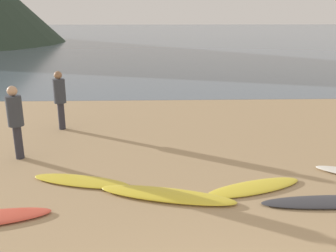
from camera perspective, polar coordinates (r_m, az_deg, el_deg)
ground_plane at (r=12.45m, az=2.35°, el=1.21°), size 120.00×120.00×0.20m
ocean_water at (r=64.31m, az=-1.18°, el=14.02°), size 140.00×100.00×0.01m
surfboard_2 at (r=7.76m, az=-13.20°, el=-8.20°), size 2.13×1.07×0.07m
surfboard_3 at (r=6.99m, az=-0.18°, el=-10.52°), size 2.64×1.23×0.10m
surfboard_4 at (r=7.49m, az=13.05°, el=-9.15°), size 2.12×1.21×0.06m
surfboard_5 at (r=7.40m, az=23.84°, el=-10.59°), size 2.58×0.53×0.07m
person_1 at (r=9.14m, az=-22.38°, el=1.35°), size 0.35×0.35×1.72m
person_3 at (r=11.13m, az=-16.28°, el=4.51°), size 0.34×0.34×1.71m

